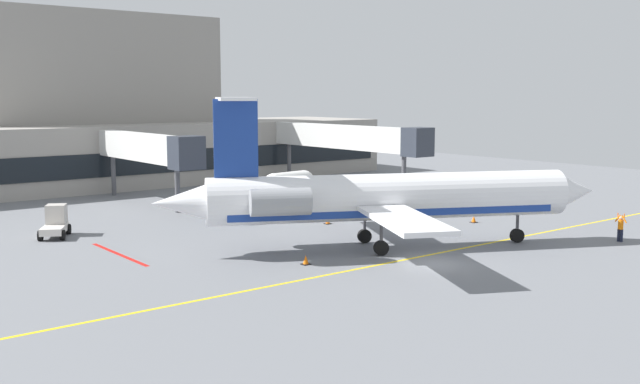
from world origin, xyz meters
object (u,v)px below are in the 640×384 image
object	(u,v)px
fuel_tank	(289,182)
baggage_tug	(55,223)
pushback_tractor	(241,208)
regional_jet	(382,197)
marshaller	(620,227)

from	to	relation	value
fuel_tank	baggage_tug	bearing A→B (deg)	-164.37
baggage_tug	pushback_tractor	xyz separation A→B (m)	(13.38, -2.26, -0.04)
regional_jet	marshaller	xyz separation A→B (m)	(13.70, -8.15, -2.30)
baggage_tug	fuel_tank	bearing A→B (deg)	15.63
pushback_tractor	marshaller	distance (m)	27.11
pushback_tractor	baggage_tug	bearing A→B (deg)	170.42
fuel_tank	marshaller	distance (m)	31.94
regional_jet	fuel_tank	bearing A→B (deg)	67.16
regional_jet	baggage_tug	distance (m)	22.35
regional_jet	fuel_tank	distance (m)	25.65
regional_jet	baggage_tug	bearing A→B (deg)	131.39
fuel_tank	marshaller	world-z (taller)	fuel_tank
baggage_tug	fuel_tank	size ratio (longest dim) A/B	0.56
regional_jet	marshaller	distance (m)	16.11
pushback_tractor	marshaller	world-z (taller)	pushback_tractor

